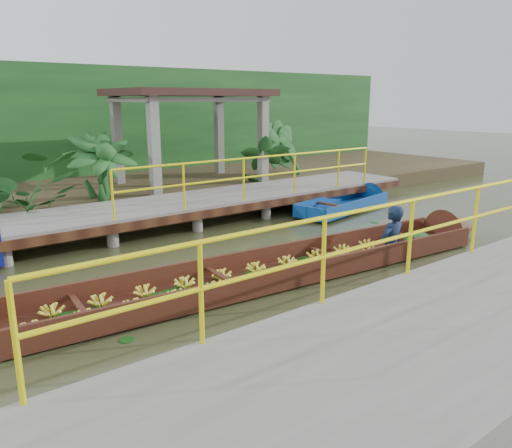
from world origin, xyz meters
TOP-DOWN VIEW (x-y plane):
  - ground at (0.00, 0.00)m, footprint 80.00×80.00m
  - land_strip at (0.00, 7.50)m, footprint 30.00×8.00m
  - far_dock at (0.02, 3.43)m, footprint 16.00×2.06m
  - near_dock at (1.00, -4.20)m, footprint 18.00×2.40m
  - pavilion at (3.00, 6.30)m, footprint 4.40×3.00m
  - foliage_backdrop at (0.00, 10.00)m, footprint 30.00×0.80m
  - vendor_boat at (0.71, -0.83)m, footprint 10.67×1.92m
  - moored_blue_boat at (5.95, 2.21)m, footprint 3.77×1.62m
  - tropical_plants at (-0.41, 5.30)m, footprint 14.43×1.43m

SIDE VIEW (x-z plane):
  - ground at x=0.00m, z-range 0.00..0.00m
  - moored_blue_boat at x=5.95m, z-range -0.28..0.59m
  - vendor_boat at x=0.71m, z-range -0.85..1.29m
  - land_strip at x=0.00m, z-range 0.00..0.45m
  - near_dock at x=1.00m, z-range -0.56..1.16m
  - far_dock at x=0.02m, z-range -0.35..1.30m
  - tropical_plants at x=-0.41m, z-range 0.45..2.24m
  - foliage_backdrop at x=0.00m, z-range 0.00..4.00m
  - pavilion at x=3.00m, z-range 1.32..4.32m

